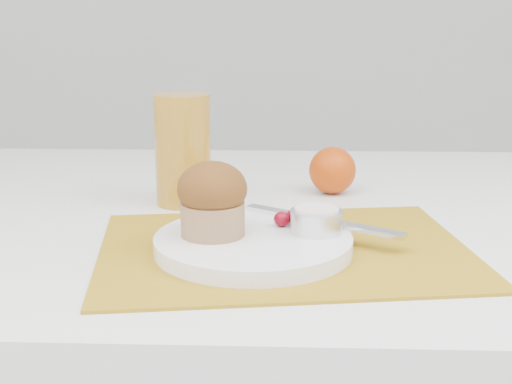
{
  "coord_description": "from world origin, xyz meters",
  "views": [
    {
      "loc": [
        0.04,
        -0.87,
        1.02
      ],
      "look_at": [
        0.01,
        -0.05,
        0.8
      ],
      "focal_mm": 50.0,
      "sensor_mm": 36.0,
      "label": 1
    }
  ],
  "objects_px": {
    "muffin": "(212,199)",
    "plate": "(253,244)",
    "orange": "(332,170)",
    "juice_glass": "(183,150)"
  },
  "relations": [
    {
      "from": "plate",
      "to": "juice_glass",
      "type": "height_order",
      "value": "juice_glass"
    },
    {
      "from": "orange",
      "to": "muffin",
      "type": "bearing_deg",
      "value": -119.19
    },
    {
      "from": "orange",
      "to": "muffin",
      "type": "xyz_separation_m",
      "value": [
        -0.15,
        -0.27,
        0.03
      ]
    },
    {
      "from": "juice_glass",
      "to": "muffin",
      "type": "distance_m",
      "value": 0.21
    },
    {
      "from": "juice_glass",
      "to": "muffin",
      "type": "relative_size",
      "value": 1.84
    },
    {
      "from": "plate",
      "to": "muffin",
      "type": "height_order",
      "value": "muffin"
    },
    {
      "from": "muffin",
      "to": "juice_glass",
      "type": "bearing_deg",
      "value": 106.54
    },
    {
      "from": "muffin",
      "to": "plate",
      "type": "bearing_deg",
      "value": -3.59
    },
    {
      "from": "muffin",
      "to": "orange",
      "type": "bearing_deg",
      "value": 60.81
    },
    {
      "from": "orange",
      "to": "juice_glass",
      "type": "xyz_separation_m",
      "value": [
        -0.21,
        -0.06,
        0.04
      ]
    }
  ]
}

